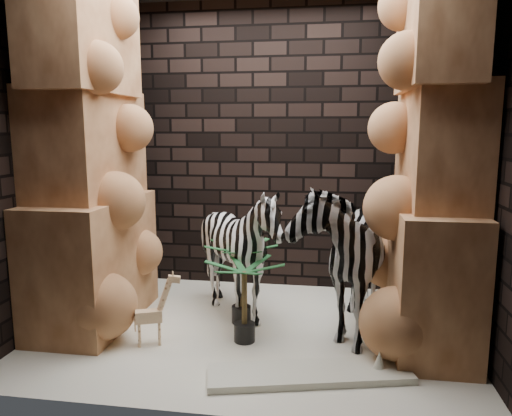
% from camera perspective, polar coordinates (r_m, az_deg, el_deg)
% --- Properties ---
extents(floor, '(3.50, 3.50, 0.00)m').
position_cam_1_polar(floor, '(4.22, -0.66, -14.29)').
color(floor, white).
rests_on(floor, ground).
extents(wall_back, '(3.50, 0.00, 3.50)m').
position_cam_1_polar(wall_back, '(5.10, 1.64, 7.20)').
color(wall_back, black).
rests_on(wall_back, ground).
extents(wall_front, '(3.50, 0.00, 3.50)m').
position_cam_1_polar(wall_front, '(2.65, -5.21, 5.19)').
color(wall_front, black).
rests_on(wall_front, ground).
extents(wall_left, '(0.00, 3.00, 3.00)m').
position_cam_1_polar(wall_left, '(4.50, -23.38, 6.16)').
color(wall_left, black).
rests_on(wall_left, ground).
extents(wall_right, '(0.00, 3.00, 3.00)m').
position_cam_1_polar(wall_right, '(3.97, 25.18, 5.72)').
color(wall_right, black).
rests_on(wall_right, ground).
extents(rock_pillar_left, '(0.68, 1.30, 3.00)m').
position_cam_1_polar(rock_pillar_left, '(4.33, -19.43, 6.29)').
color(rock_pillar_left, '#E1A86E').
rests_on(rock_pillar_left, floor).
extents(rock_pillar_right, '(0.58, 1.25, 3.00)m').
position_cam_1_polar(rock_pillar_right, '(3.89, 20.50, 5.96)').
color(rock_pillar_right, '#E1A86E').
rests_on(rock_pillar_right, floor).
extents(zebra_right, '(0.86, 1.37, 1.52)m').
position_cam_1_polar(zebra_right, '(4.13, 10.34, -3.82)').
color(zebra_right, white).
rests_on(zebra_right, floor).
extents(zebra_left, '(1.09, 1.30, 1.11)m').
position_cam_1_polar(zebra_left, '(4.27, -1.87, -6.08)').
color(zebra_left, white).
rests_on(zebra_left, floor).
extents(giraffe_toy, '(0.33, 0.21, 0.60)m').
position_cam_1_polar(giraffe_toy, '(3.94, -12.64, -11.56)').
color(giraffe_toy, '#F8CC98').
rests_on(giraffe_toy, floor).
extents(palm_front, '(0.36, 0.36, 0.74)m').
position_cam_1_polar(palm_front, '(4.24, -1.78, -8.79)').
color(palm_front, '#164C23').
rests_on(palm_front, floor).
extents(palm_back, '(0.36, 0.36, 0.68)m').
position_cam_1_polar(palm_back, '(3.89, -1.39, -10.96)').
color(palm_back, '#164C23').
rests_on(palm_back, floor).
extents(surfboard, '(1.44, 0.67, 0.05)m').
position_cam_1_polar(surfboard, '(3.52, 6.39, -18.97)').
color(surfboard, silver).
rests_on(surfboard, floor).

